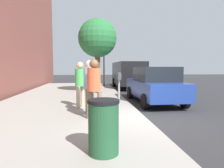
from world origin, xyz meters
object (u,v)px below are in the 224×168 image
at_px(pedestrian_bystander, 94,84).
at_px(traffic_signal, 105,58).
at_px(pedestrian_at_meter, 89,82).
at_px(trash_bin, 104,127).
at_px(parking_meter, 119,83).
at_px(parked_sedan_near, 154,85).
at_px(parking_officer, 80,81).
at_px(parked_van_far, 128,73).
at_px(street_tree, 97,39).

distance_m(pedestrian_bystander, traffic_signal, 10.86).
height_order(pedestrian_at_meter, trash_bin, pedestrian_at_meter).
relative_size(parking_meter, parked_sedan_near, 0.32).
relative_size(parking_officer, trash_bin, 1.79).
distance_m(parking_officer, trash_bin, 4.32).
height_order(parked_sedan_near, trash_bin, parked_sedan_near).
distance_m(parked_sedan_near, trash_bin, 6.37).
height_order(parked_sedan_near, parked_van_far, parked_van_far).
bearing_deg(pedestrian_at_meter, pedestrian_bystander, -99.94).
bearing_deg(traffic_signal, parked_sedan_near, -166.08).
bearing_deg(traffic_signal, parking_meter, 178.66).
xyz_separation_m(pedestrian_at_meter, parked_van_far, (9.46, -3.14, 0.01)).
relative_size(parking_officer, street_tree, 0.39).
height_order(parked_van_far, trash_bin, parked_van_far).
xyz_separation_m(parking_meter, parked_van_far, (9.08, -2.08, 0.09)).
bearing_deg(pedestrian_at_meter, trash_bin, -107.15).
xyz_separation_m(parked_sedan_near, street_tree, (3.10, 2.65, 2.63)).
xyz_separation_m(parking_officer, street_tree, (4.55, -0.86, 2.30)).
relative_size(parking_meter, traffic_signal, 0.39).
xyz_separation_m(parking_officer, traffic_signal, (8.92, -1.66, 1.35)).
relative_size(parking_meter, trash_bin, 1.40).
height_order(pedestrian_at_meter, pedestrian_bystander, pedestrian_bystander).
height_order(pedestrian_at_meter, parking_officer, pedestrian_at_meter).
xyz_separation_m(pedestrian_at_meter, traffic_signal, (10.08, -1.29, 1.33)).
bearing_deg(pedestrian_at_meter, parked_van_far, 49.56).
height_order(pedestrian_bystander, parked_van_far, parked_van_far).
height_order(pedestrian_bystander, parked_sedan_near, pedestrian_bystander).
bearing_deg(parked_sedan_near, parked_van_far, 0.01).
distance_m(parking_meter, parked_van_far, 9.32).
distance_m(parked_van_far, trash_bin, 12.87).
distance_m(parking_meter, street_tree, 5.86).
distance_m(parking_officer, parked_sedan_near, 3.81).
bearing_deg(parked_van_far, pedestrian_bystander, 163.46).
xyz_separation_m(parked_sedan_near, parked_van_far, (6.85, 0.00, 0.36)).
relative_size(pedestrian_bystander, trash_bin, 1.82).
bearing_deg(trash_bin, parked_sedan_near, -26.79).
relative_size(pedestrian_at_meter, traffic_signal, 0.51).
distance_m(parking_meter, pedestrian_bystander, 1.38).
bearing_deg(parking_officer, trash_bin, -58.88).
bearing_deg(parked_sedan_near, street_tree, 40.55).
xyz_separation_m(parking_meter, pedestrian_bystander, (-1.02, 0.92, 0.08)).
height_order(parking_meter, pedestrian_at_meter, pedestrian_at_meter).
xyz_separation_m(parking_meter, street_tree, (5.33, 0.57, 2.36)).
bearing_deg(pedestrian_bystander, trash_bin, -144.25).
height_order(parking_officer, traffic_signal, traffic_signal).
bearing_deg(pedestrian_bystander, parked_van_far, 16.21).
bearing_deg(street_tree, traffic_signal, -10.38).
relative_size(pedestrian_bystander, parked_van_far, 0.35).
bearing_deg(pedestrian_bystander, parked_sedan_near, -9.94).
relative_size(parked_sedan_near, street_tree, 0.96).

